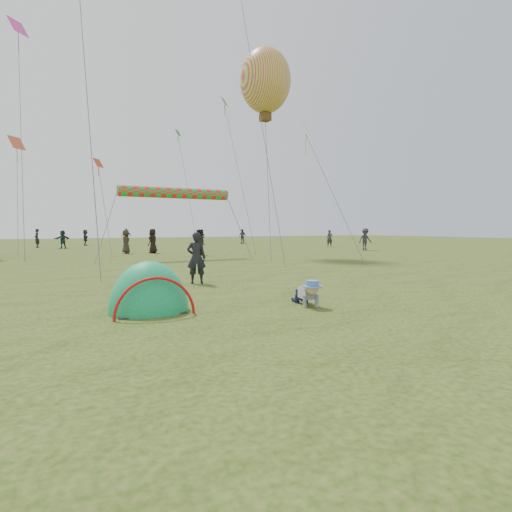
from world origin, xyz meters
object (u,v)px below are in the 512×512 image
crawling_toddler (308,292)px  standing_adult (196,258)px  balloon_kite (265,85)px  popup_tent (149,312)px

crawling_toddler → standing_adult: size_ratio=0.50×
crawling_toddler → balloon_kite: size_ratio=0.18×
crawling_toddler → popup_tent: size_ratio=0.38×
standing_adult → popup_tent: bearing=78.4°
standing_adult → balloon_kite: (8.90, 10.99, 10.32)m
popup_tent → standing_adult: size_ratio=1.31×
crawling_toddler → popup_tent: (-3.37, 1.12, -0.32)m
crawling_toddler → balloon_kite: balloon_kite is taller
crawling_toddler → standing_adult: 4.89m
crawling_toddler → balloon_kite: 20.71m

